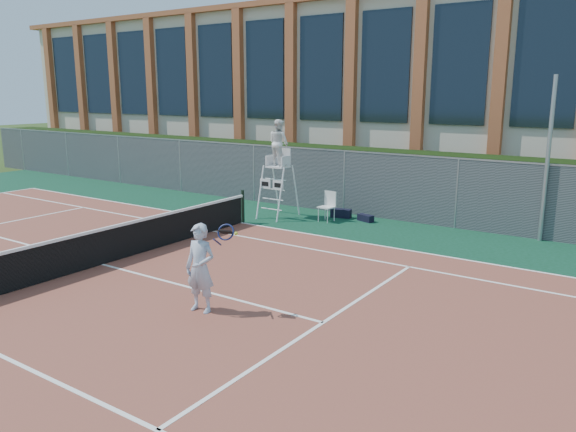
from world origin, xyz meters
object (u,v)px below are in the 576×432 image
Objects in this scene: plastic_chair at (328,204)px; tennis_player at (201,268)px; steel_pole at (548,160)px; umpire_chair at (279,145)px.

tennis_player reaches higher than plastic_chair.
steel_pole is 2.66× the size of tennis_player.
umpire_chair is 1.91× the size of tennis_player.
tennis_player is (3.71, -7.88, -1.55)m from umpire_chair.
umpire_chair is 3.39× the size of plastic_chair.
steel_pole is at bearing 11.54° from umpire_chair.
plastic_chair is at bearing 11.77° from umpire_chair.
tennis_player is at bearing -114.76° from steel_pole.
umpire_chair is at bearing -168.46° from steel_pole.
umpire_chair is at bearing 115.18° from tennis_player.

